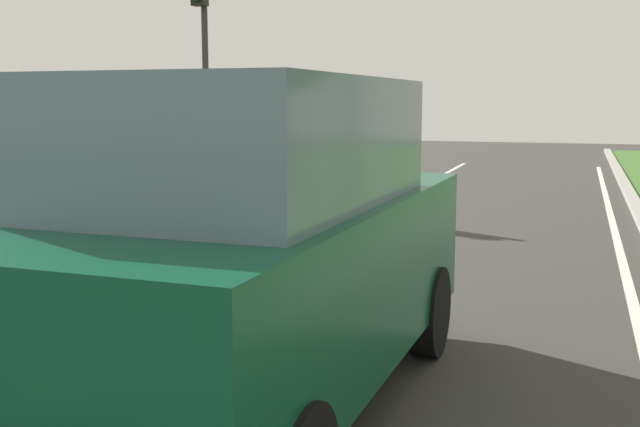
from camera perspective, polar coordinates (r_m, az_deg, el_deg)
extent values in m
plane|color=#383533|center=(10.63, 2.21, -3.09)|extent=(60.00, 60.00, 0.00)
cube|color=silver|center=(10.84, -1.34, -2.83)|extent=(0.12, 32.00, 0.01)
cube|color=silver|center=(10.22, 21.98, -4.16)|extent=(0.12, 32.00, 0.01)
cube|color=#0C472D|center=(5.21, -4.71, -4.93)|extent=(2.01, 4.54, 1.10)
cube|color=slate|center=(4.93, -5.59, 5.48)|extent=(1.76, 2.74, 0.80)
cylinder|color=black|center=(7.04, -5.88, -5.98)|extent=(0.24, 0.76, 0.76)
cylinder|color=black|center=(6.49, 8.24, -7.28)|extent=(0.24, 0.76, 0.76)
cylinder|color=black|center=(6.89, -21.83, -7.41)|extent=(0.22, 0.64, 0.64)
cube|color=silver|center=(11.81, -7.87, 1.45)|extent=(1.78, 3.76, 0.80)
cube|color=slate|center=(11.52, -8.55, 4.96)|extent=(1.55, 1.95, 0.68)
cylinder|color=black|center=(13.31, -8.08, 0.50)|extent=(0.24, 0.61, 0.60)
cylinder|color=black|center=(12.65, -2.09, 0.17)|extent=(0.24, 0.61, 0.60)
cylinder|color=black|center=(11.21, -14.32, -1.18)|extent=(0.24, 0.61, 0.60)
cylinder|color=black|center=(10.42, -7.52, -1.71)|extent=(0.24, 0.61, 0.60)
cylinder|color=#2D2D2D|center=(17.24, -8.60, 10.26)|extent=(0.14, 0.14, 5.38)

